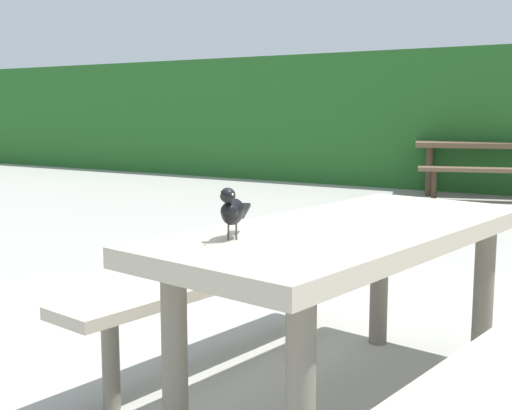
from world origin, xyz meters
The scene contains 4 objects.
ground_plane centered at (0.00, 0.00, 0.00)m, with size 60.00×60.00×0.00m, color #A3A099.
picnic_table_foreground centered at (0.01, 0.01, 0.56)m, with size 1.91×1.93×0.74m.
bird_grackle centered at (-0.21, -0.51, 0.84)m, with size 0.12×0.28×0.18m.
picnic_table_mid_right centered at (-1.12, 7.12, 0.56)m, with size 2.14×2.12×0.74m.
Camera 1 is at (1.02, -2.35, 1.18)m, focal length 46.44 mm.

